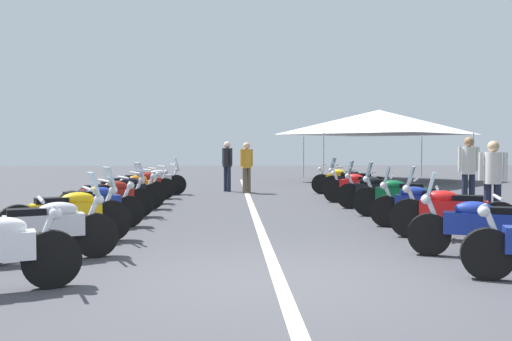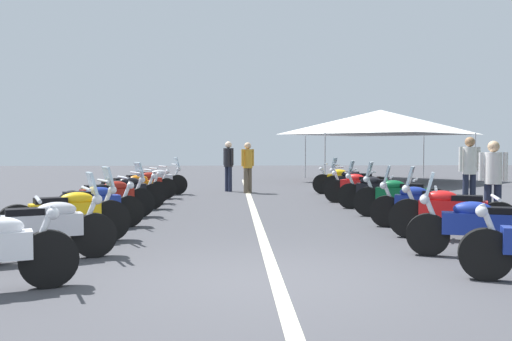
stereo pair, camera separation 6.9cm
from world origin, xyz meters
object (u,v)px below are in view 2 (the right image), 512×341
Objects in this scene: motorcycle_right_row_5 at (377,191)px; motorcycle_right_row_8 at (344,180)px; motorcycle_right_row_6 at (361,187)px; bystander_2 at (248,163)px; bystander_4 at (469,167)px; motorcycle_right_row_7 at (355,183)px; motorcycle_left_row_4 at (109,197)px; motorcycle_left_row_6 at (133,188)px; motorcycle_left_row_7 at (144,184)px; motorcycle_right_row_1 at (484,226)px; motorcycle_right_row_3 at (422,204)px; motorcycle_right_row_4 at (400,196)px; bystander_1 at (493,176)px; motorcycle_left_row_1 at (45,227)px; motorcycle_left_row_8 at (155,181)px; motorcycle_right_row_2 at (451,212)px; motorcycle_left_row_2 at (67,215)px; motorcycle_left_row_3 at (91,206)px; bystander_3 at (228,162)px; event_tent at (381,122)px; motorcycle_left_row_5 at (123,192)px.

motorcycle_right_row_5 is 4.41m from motorcycle_right_row_8.
bystander_2 reaches higher than motorcycle_right_row_6.
motorcycle_right_row_7 is at bearing 31.41° from bystander_4.
motorcycle_left_row_4 is 2.92m from motorcycle_left_row_6.
motorcycle_right_row_1 reaches higher than motorcycle_left_row_7.
motorcycle_right_row_4 reaches higher than motorcycle_right_row_3.
motorcycle_right_row_8 is at bearing -71.32° from motorcycle_right_row_1.
motorcycle_left_row_4 is at bearing -16.88° from motorcycle_right_row_1.
motorcycle_right_row_7 is at bearing -148.84° from bystander_1.
motorcycle_right_row_3 is 1.60m from bystander_1.
motorcycle_left_row_8 is at bearing 65.97° from motorcycle_left_row_1.
bystander_2 reaches higher than motorcycle_left_row_1.
motorcycle_right_row_2 reaches higher than motorcycle_right_row_1.
motorcycle_right_row_3 is at bearing 111.87° from motorcycle_right_row_5.
motorcycle_left_row_1 is at bearing 78.19° from motorcycle_right_row_8.
bystander_1 is (1.59, -1.46, 0.50)m from motorcycle_right_row_2.
motorcycle_left_row_2 is 6.25m from motorcycle_right_row_1.
motorcycle_right_row_6 is 2.89m from bystander_4.
motorcycle_left_row_3 is 9.21m from bystander_3.
event_tent reaches higher than motorcycle_right_row_6.
motorcycle_left_row_8 is 1.22× the size of bystander_3.
motorcycle_left_row_1 is 0.88× the size of motorcycle_left_row_8.
motorcycle_right_row_4 is 13.32m from event_tent.
motorcycle_right_row_2 is 5.90m from motorcycle_right_row_6.
motorcycle_right_row_6 is (7.44, 0.01, 0.00)m from motorcycle_right_row_1.
event_tent reaches higher than motorcycle_right_row_4.
motorcycle_left_row_5 is at bearing 61.46° from motorcycle_left_row_4.
bystander_1 is (-2.93, -1.53, 0.51)m from motorcycle_right_row_5.
motorcycle_right_row_8 is (8.93, 0.00, -0.01)m from motorcycle_right_row_2.
bystander_3 is at bearing -46.53° from motorcycle_right_row_2.
motorcycle_left_row_5 is at bearing 140.35° from event_tent.
bystander_1 is at bearing 138.75° from motorcycle_right_row_5.
motorcycle_left_row_2 is at bearing 149.85° from event_tent.
motorcycle_right_row_1 is 1.02× the size of motorcycle_right_row_8.
motorcycle_left_row_1 is at bearing 81.58° from motorcycle_right_row_6.
motorcycle_right_row_7 reaches higher than motorcycle_left_row_8.
motorcycle_right_row_7 is at bearing -0.33° from motorcycle_left_row_5.
event_tent is at bearing 24.75° from motorcycle_left_row_5.
motorcycle_right_row_1 is at bearing -82.71° from motorcycle_left_row_7.
motorcycle_left_row_3 is at bearing 67.81° from motorcycle_right_row_7.
bystander_1 is 0.25× the size of event_tent.
motorcycle_right_row_6 is (1.37, -6.13, 0.00)m from motorcycle_left_row_5.
motorcycle_left_row_1 is 10.92m from motorcycle_right_row_7.
bystander_3 reaches higher than motorcycle_right_row_5.
bystander_1 reaches higher than motorcycle_left_row_7.
bystander_1 is (3.13, -1.60, 0.52)m from motorcycle_right_row_1.
motorcycle_right_row_4 reaches higher than motorcycle_left_row_5.
motorcycle_left_row_4 is 7.35m from bystander_2.
motorcycle_right_row_7 reaches higher than motorcycle_right_row_2.
motorcycle_right_row_1 is (-0.07, -6.01, -0.00)m from motorcycle_left_row_1.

